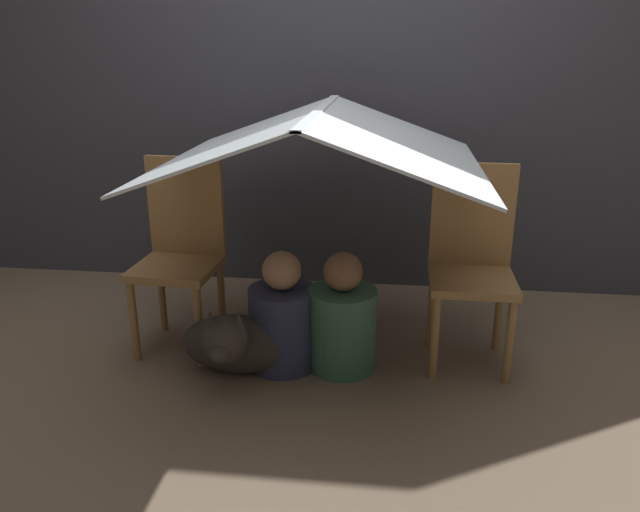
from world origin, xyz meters
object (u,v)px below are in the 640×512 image
chair_right (472,259)px  person_front (283,320)px  person_second (342,322)px  dog (235,343)px  chair_left (181,248)px

chair_right → person_front: (-0.82, -0.19, -0.26)m
person_second → dog: bearing=-160.9°
person_second → dog: person_second is taller
chair_right → person_second: chair_right is taller
chair_right → dog: bearing=-161.8°
person_front → dog: size_ratio=1.08×
chair_right → person_front: bearing=-166.8°
chair_left → chair_right: 1.34m
person_front → dog: 0.24m
chair_right → person_second: (-0.56, -0.17, -0.26)m
chair_left → dog: bearing=-41.6°
person_second → person_front: bearing=-176.0°
chair_right → person_second: 0.64m
chair_left → person_front: size_ratio=1.64×
dog → person_front: bearing=36.5°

